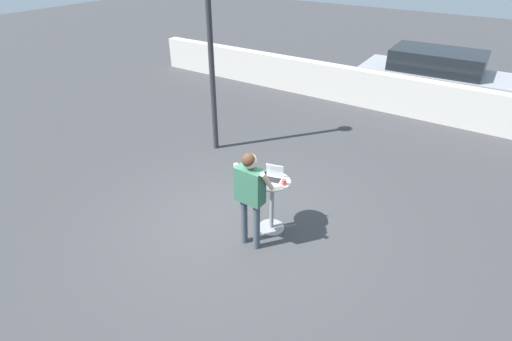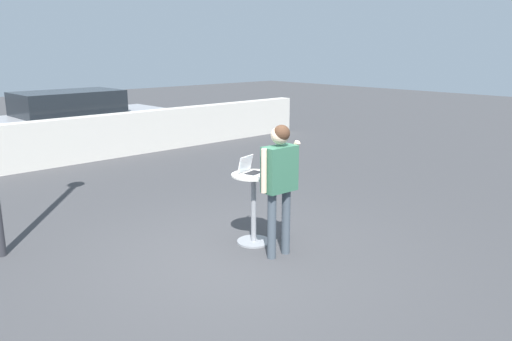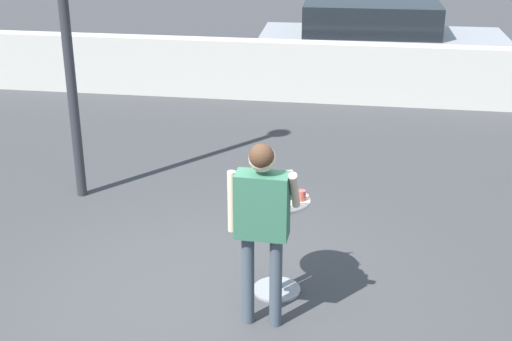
{
  "view_description": "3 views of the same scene",
  "coord_description": "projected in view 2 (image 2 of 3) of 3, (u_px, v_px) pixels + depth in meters",
  "views": [
    {
      "loc": [
        3.36,
        -4.41,
        4.37
      ],
      "look_at": [
        0.4,
        0.04,
        1.21
      ],
      "focal_mm": 28.0,
      "sensor_mm": 36.0,
      "label": 1
    },
    {
      "loc": [
        -3.73,
        -4.48,
        2.59
      ],
      "look_at": [
        0.53,
        0.16,
        1.04
      ],
      "focal_mm": 35.0,
      "sensor_mm": 36.0,
      "label": 2
    },
    {
      "loc": [
        1.29,
        -5.57,
        3.64
      ],
      "look_at": [
        0.37,
        0.32,
        1.21
      ],
      "focal_mm": 50.0,
      "sensor_mm": 36.0,
      "label": 3
    }
  ],
  "objects": [
    {
      "name": "ground_plane",
      "position": [
        234.0,
        260.0,
        6.27
      ],
      "size": [
        50.0,
        50.0,
        0.0
      ],
      "primitive_type": "plane",
      "color": "#3D3D3F"
    },
    {
      "name": "laptop",
      "position": [
        250.0,
        170.0,
        6.61
      ],
      "size": [
        0.35,
        0.33,
        0.23
      ],
      "color": "silver",
      "rests_on": "cafe_table"
    },
    {
      "name": "coffee_mug",
      "position": [
        265.0,
        168.0,
        6.73
      ],
      "size": [
        0.11,
        0.08,
        0.1
      ],
      "color": "#C14C42",
      "rests_on": "cafe_table"
    },
    {
      "name": "cafe_table",
      "position": [
        254.0,
        202.0,
        6.69
      ],
      "size": [
        0.59,
        0.59,
        0.97
      ],
      "color": "gray",
      "rests_on": "ground_plane"
    },
    {
      "name": "parked_car_near_street",
      "position": [
        76.0,
        120.0,
        12.88
      ],
      "size": [
        4.63,
        1.97,
        1.53
      ],
      "color": "#9E9EA3",
      "rests_on": "ground_plane"
    },
    {
      "name": "standing_person",
      "position": [
        279.0,
        173.0,
        6.14
      ],
      "size": [
        0.59,
        0.36,
        1.7
      ],
      "color": "#424C56",
      "rests_on": "ground_plane"
    },
    {
      "name": "pavement_kerb",
      "position": [
        38.0,
        145.0,
        10.91
      ],
      "size": [
        15.57,
        0.35,
        1.05
      ],
      "color": "beige",
      "rests_on": "ground_plane"
    }
  ]
}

